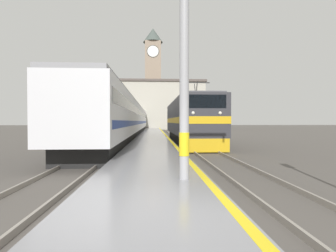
# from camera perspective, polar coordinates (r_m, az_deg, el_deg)

# --- Properties ---
(ground_plane) EXTENTS (200.00, 200.00, 0.00)m
(ground_plane) POSITION_cam_1_polar(r_m,az_deg,el_deg) (34.60, -3.38, -2.15)
(ground_plane) COLOR #514C47
(platform) EXTENTS (3.16, 140.00, 0.43)m
(platform) POSITION_cam_1_polar(r_m,az_deg,el_deg) (29.60, -3.41, -2.28)
(platform) COLOR gray
(platform) RESTS_ON ground
(rail_track_near) EXTENTS (2.83, 140.00, 0.16)m
(rail_track_near) POSITION_cam_1_polar(r_m,az_deg,el_deg) (29.77, 2.78, -2.61)
(rail_track_near) COLOR #514C47
(rail_track_near) RESTS_ON ground
(rail_track_far) EXTENTS (2.84, 140.00, 0.16)m
(rail_track_far) POSITION_cam_1_polar(r_m,az_deg,el_deg) (29.76, -9.06, -2.62)
(rail_track_far) COLOR #514C47
(rail_track_far) RESTS_ON ground
(locomotive_train) EXTENTS (2.92, 15.74, 4.78)m
(locomotive_train) POSITION_cam_1_polar(r_m,az_deg,el_deg) (23.12, 4.51, 1.10)
(locomotive_train) COLOR black
(locomotive_train) RESTS_ON ground
(passenger_train) EXTENTS (2.92, 49.55, 4.02)m
(passenger_train) POSITION_cam_1_polar(r_m,az_deg,el_deg) (34.47, -8.26, 1.43)
(passenger_train) COLOR black
(passenger_train) RESTS_ON ground
(catenary_mast) EXTENTS (2.63, 0.26, 7.36)m
(catenary_mast) POSITION_cam_1_polar(r_m,az_deg,el_deg) (7.09, 4.47, 19.13)
(catenary_mast) COLOR #9E9EA3
(catenary_mast) RESTS_ON platform
(clock_tower) EXTENTS (5.43, 5.43, 27.85)m
(clock_tower) POSITION_cam_1_polar(r_m,az_deg,el_deg) (74.59, -3.29, 10.98)
(clock_tower) COLOR gray
(clock_tower) RESTS_ON ground
(station_building) EXTENTS (24.09, 7.89, 11.54)m
(station_building) POSITION_cam_1_polar(r_m,az_deg,el_deg) (63.28, -2.99, 4.54)
(station_building) COLOR #B7B2A3
(station_building) RESTS_ON ground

